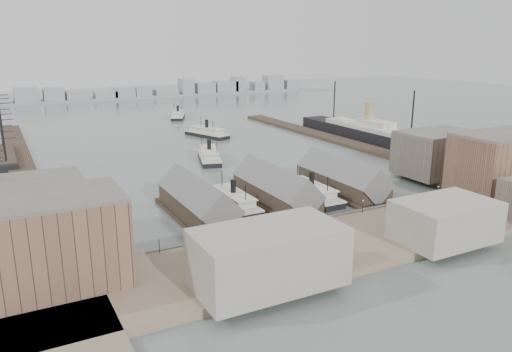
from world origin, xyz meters
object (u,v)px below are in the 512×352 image
ocean_steamer (368,133)px  tram (458,203)px  horse_cart_left (214,262)px  horse_cart_center (325,240)px  ferry_docked_west (233,200)px  horse_cart_right (402,225)px

ocean_steamer → tram: ocean_steamer is taller
horse_cart_left → ocean_steamer: bearing=-55.0°
ocean_steamer → horse_cart_center: size_ratio=20.12×
ferry_docked_west → horse_cart_left: (-23.30, -39.04, 0.60)m
ferry_docked_west → horse_cart_center: 40.49m
horse_cart_left → horse_cart_center: size_ratio=0.94×
horse_cart_right → tram: bearing=-110.5°
horse_cart_center → tram: bearing=-97.9°
horse_cart_center → horse_cart_right: (24.03, -1.20, 0.03)m
ferry_docked_west → tram: 66.84m
ocean_steamer → horse_cart_center: 142.07m
tram → horse_cart_right: size_ratio=2.07×
ferry_docked_west → horse_cart_center: (5.70, -40.08, 0.61)m
ferry_docked_west → horse_cart_center: ferry_docked_west is taller
ocean_steamer → ferry_docked_west: bearing=-149.6°
tram → horse_cart_left: bearing=-170.4°
horse_cart_left → horse_cart_right: size_ratio=0.98×
horse_cart_center → horse_cart_right: horse_cart_right is taller
ferry_docked_west → horse_cart_left: bearing=-120.8°
ferry_docked_west → horse_cart_center: size_ratio=5.28×
horse_cart_left → ferry_docked_west: bearing=-33.9°
horse_cart_left → horse_cart_right: 53.08m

